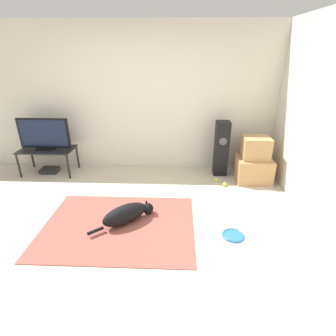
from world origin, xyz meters
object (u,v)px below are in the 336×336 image
at_px(dog, 127,214).
at_px(floor_speaker, 221,149).
at_px(tennis_ball_by_boxes, 225,184).
at_px(tennis_ball_near_speaker, 216,180).
at_px(game_console, 50,170).
at_px(tv, 44,134).
at_px(cardboard_box_upper, 256,148).
at_px(cardboard_box_lower, 253,169).
at_px(tv_stand, 47,152).
at_px(frisbee, 233,235).

distance_m(dog, floor_speaker, 2.14).
xyz_separation_m(tennis_ball_by_boxes, tennis_ball_near_speaker, (-0.12, 0.16, 0.00)).
bearing_deg(tennis_ball_by_boxes, game_console, 172.43).
bearing_deg(tv, tennis_ball_by_boxes, -7.61).
distance_m(dog, cardboard_box_upper, 2.41).
distance_m(dog, cardboard_box_lower, 2.36).
distance_m(cardboard_box_lower, tv_stand, 3.67).
relative_size(floor_speaker, tv, 1.09).
bearing_deg(floor_speaker, tennis_ball_near_speaker, -106.08).
relative_size(cardboard_box_upper, tennis_ball_near_speaker, 6.63).
bearing_deg(tennis_ball_by_boxes, tennis_ball_near_speaker, 127.40).
xyz_separation_m(cardboard_box_lower, tv, (-3.66, 0.17, 0.53)).
distance_m(cardboard_box_upper, tennis_ball_near_speaker, 0.85).
xyz_separation_m(cardboard_box_upper, tennis_ball_near_speaker, (-0.63, -0.10, -0.56)).
height_order(tv_stand, tennis_ball_by_boxes, tv_stand).
height_order(tennis_ball_by_boxes, tennis_ball_near_speaker, same).
xyz_separation_m(frisbee, tv, (-3.05, 1.72, 0.72)).
bearing_deg(cardboard_box_upper, tennis_ball_near_speaker, -170.65).
height_order(tv, tennis_ball_near_speaker, tv).
distance_m(cardboard_box_lower, game_console, 3.69).
relative_size(cardboard_box_lower, tv_stand, 0.61).
relative_size(cardboard_box_lower, tennis_ball_near_speaker, 8.81).
height_order(tv_stand, tennis_ball_near_speaker, tv_stand).
distance_m(cardboard_box_upper, tv_stand, 3.66).
relative_size(floor_speaker, tennis_ball_near_speaker, 14.79).
distance_m(floor_speaker, tennis_ball_near_speaker, 0.57).
relative_size(dog, game_console, 2.48).
distance_m(cardboard_box_upper, tennis_ball_by_boxes, 0.80).
distance_m(cardboard_box_lower, tennis_ball_near_speaker, 0.66).
xyz_separation_m(tv_stand, game_console, (-0.03, 0.00, -0.37)).
bearing_deg(cardboard_box_lower, frisbee, -111.33).
xyz_separation_m(floor_speaker, tennis_ball_near_speaker, (-0.10, -0.33, -0.46)).
distance_m(floor_speaker, tv, 3.13).
bearing_deg(tv, dog, -41.21).
bearing_deg(game_console, frisbee, -29.26).
height_order(cardboard_box_lower, tennis_ball_by_boxes, cardboard_box_lower).
xyz_separation_m(cardboard_box_lower, tennis_ball_by_boxes, (-0.51, -0.25, -0.17)).
bearing_deg(tennis_ball_near_speaker, tv, 175.08).
height_order(cardboard_box_lower, tv_stand, tv_stand).
bearing_deg(dog, cardboard_box_upper, 34.57).
distance_m(tv, game_console, 0.70).
bearing_deg(frisbee, cardboard_box_upper, 68.93).
height_order(tennis_ball_by_boxes, game_console, game_console).
bearing_deg(cardboard_box_lower, tennis_ball_by_boxes, -153.79).
relative_size(cardboard_box_lower, cardboard_box_upper, 1.33).
bearing_deg(tv, cardboard_box_lower, -2.68).
distance_m(dog, tennis_ball_by_boxes, 1.80).
relative_size(dog, frisbee, 2.84).
bearing_deg(dog, cardboard_box_lower, 34.26).
xyz_separation_m(tennis_ball_by_boxes, game_console, (-3.18, 0.42, 0.01)).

